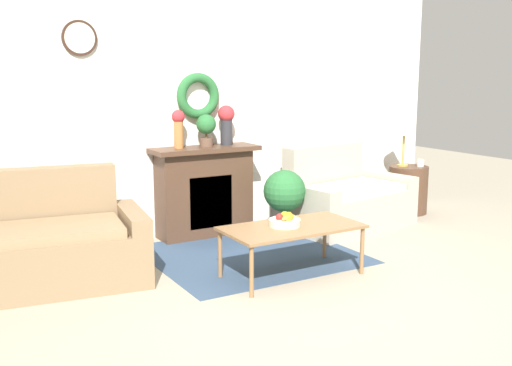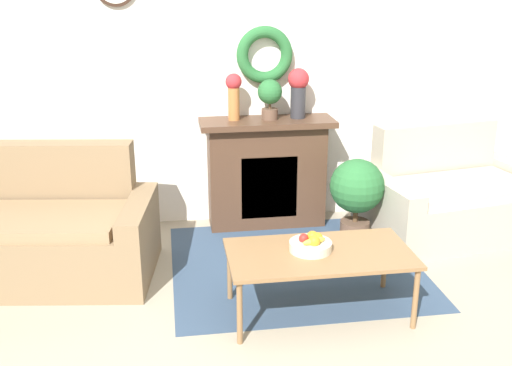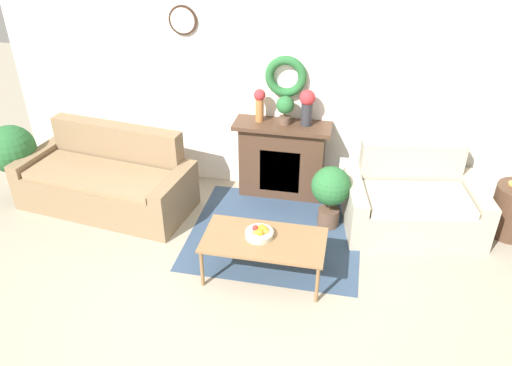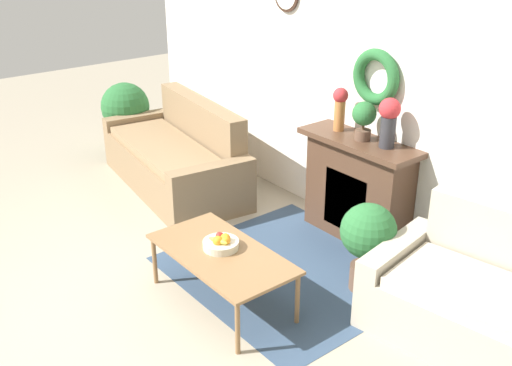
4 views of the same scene
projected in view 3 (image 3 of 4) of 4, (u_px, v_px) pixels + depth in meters
name	position (u px, v px, depth m)	size (l,w,h in m)	color
ground_plane	(222.00, 330.00, 4.42)	(16.00, 16.00, 0.00)	#9E937F
floor_rug	(276.00, 233.00, 5.66)	(1.90, 1.73, 0.01)	#334760
wall_back	(275.00, 85.00, 5.91)	(6.80, 0.17, 2.70)	white
fireplace	(282.00, 159.00, 6.15)	(1.16, 0.41, 0.97)	#4C3323
couch_left	(107.00, 181.00, 6.02)	(2.16, 1.18, 0.94)	#846B4C
loveseat_right	(412.00, 203.00, 5.64)	(1.63, 1.15, 0.91)	#B2A893
coffee_table	(264.00, 242.00, 4.85)	(1.20, 0.63, 0.45)	olive
fruit_bowl	(260.00, 233.00, 4.84)	(0.28, 0.28, 0.12)	beige
vase_on_mantel_left	(260.00, 103.00, 5.84)	(0.14, 0.14, 0.40)	#AD6B38
vase_on_mantel_right	(307.00, 105.00, 5.73)	(0.18, 0.18, 0.43)	#2D2D33
potted_plant_on_mantel	(285.00, 107.00, 5.78)	(0.21, 0.21, 0.34)	brown
potted_plant_floor_by_couch	(12.00, 151.00, 6.14)	(0.59, 0.59, 0.90)	brown
potted_plant_floor_by_loveseat	(331.00, 190.00, 5.56)	(0.44, 0.44, 0.75)	brown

